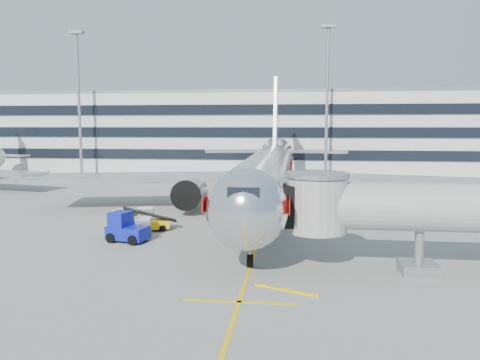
# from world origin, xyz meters

# --- Properties ---
(ground) EXTENTS (180.00, 180.00, 0.00)m
(ground) POSITION_xyz_m (0.00, 0.00, 0.00)
(ground) COLOR gray
(ground) RESTS_ON ground
(lead_in_line) EXTENTS (0.25, 70.00, 0.01)m
(lead_in_line) POSITION_xyz_m (0.00, 10.00, 0.01)
(lead_in_line) COLOR yellow
(lead_in_line) RESTS_ON ground
(stop_bar) EXTENTS (6.00, 0.25, 0.01)m
(stop_bar) POSITION_xyz_m (0.00, -14.00, 0.01)
(stop_bar) COLOR yellow
(stop_bar) RESTS_ON ground
(main_jet) EXTENTS (50.95, 48.70, 16.06)m
(main_jet) POSITION_xyz_m (0.00, 11.72, 4.23)
(main_jet) COLOR silver
(main_jet) RESTS_ON ground
(jet_bridge) EXTENTS (17.80, 4.50, 7.00)m
(jet_bridge) POSITION_xyz_m (12.18, -8.00, 3.87)
(jet_bridge) COLOR silver
(jet_bridge) RESTS_ON ground
(terminal) EXTENTS (150.00, 24.25, 15.60)m
(terminal) POSITION_xyz_m (0.00, 57.95, 7.80)
(terminal) COLOR silver
(terminal) RESTS_ON ground
(light_mast_west) EXTENTS (2.40, 1.20, 25.45)m
(light_mast_west) POSITION_xyz_m (-35.00, 42.00, 14.88)
(light_mast_west) COLOR gray
(light_mast_west) RESTS_ON ground
(light_mast_centre) EXTENTS (2.40, 1.20, 25.45)m
(light_mast_centre) POSITION_xyz_m (8.00, 42.00, 14.88)
(light_mast_centre) COLOR gray
(light_mast_centre) RESTS_ON ground
(belt_loader) EXTENTS (4.63, 3.15, 2.19)m
(belt_loader) POSITION_xyz_m (-10.27, 1.50, 0.62)
(belt_loader) COLOR #E5B909
(belt_loader) RESTS_ON ground
(baggage_tug) EXTENTS (3.51, 2.67, 2.36)m
(baggage_tug) POSITION_xyz_m (-10.45, -2.28, 1.03)
(baggage_tug) COLOR #0E189A
(baggage_tug) RESTS_ON ground
(cargo_container_left) EXTENTS (2.22, 2.22, 1.81)m
(cargo_container_left) POSITION_xyz_m (-11.87, 1.77, 0.91)
(cargo_container_left) COLOR #B1B3B8
(cargo_container_left) RESTS_ON ground
(cargo_container_right) EXTENTS (1.69, 1.69, 1.52)m
(cargo_container_right) POSITION_xyz_m (-11.05, 4.55, 0.76)
(cargo_container_right) COLOR #B1B3B8
(cargo_container_right) RESTS_ON ground
(cargo_container_front) EXTENTS (1.76, 1.76, 1.58)m
(cargo_container_front) POSITION_xyz_m (-9.72, -0.59, 0.79)
(cargo_container_front) COLOR #B1B3B8
(cargo_container_front) RESTS_ON ground
(ramp_worker) EXTENTS (0.67, 0.71, 1.62)m
(ramp_worker) POSITION_xyz_m (-10.27, 0.54, 0.81)
(ramp_worker) COLOR #B7E718
(ramp_worker) RESTS_ON ground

